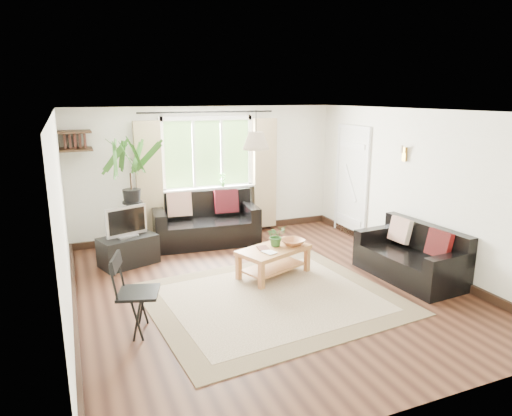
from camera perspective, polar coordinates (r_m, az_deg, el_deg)
name	(u,v)px	position (r m, az deg, el deg)	size (l,w,h in m)	color
floor	(267,288)	(6.40, 1.39, -9.97)	(5.50, 5.50, 0.00)	black
ceiling	(268,111)	(5.86, 1.53, 12.04)	(5.50, 5.50, 0.00)	white
wall_back	(208,172)	(8.55, -6.06, 4.48)	(5.00, 0.02, 2.40)	white
wall_front	(411,279)	(3.79, 18.79, -8.43)	(5.00, 0.02, 2.40)	white
wall_left	(63,224)	(5.52, -22.98, -1.81)	(0.02, 5.50, 2.40)	white
wall_right	(417,189)	(7.37, 19.53, 2.23)	(0.02, 5.50, 2.40)	white
rug	(272,298)	(6.08, 1.99, -11.21)	(3.08, 2.64, 0.02)	beige
window	(208,154)	(8.46, -6.05, 6.78)	(2.50, 0.16, 2.16)	white
door	(351,183)	(8.70, 11.84, 3.09)	(0.06, 0.96, 2.06)	silver
corner_shelf	(75,141)	(7.88, -21.68, 7.84)	(0.50, 0.50, 0.34)	black
pendant_lamp	(256,136)	(6.24, 0.00, 8.94)	(0.36, 0.36, 0.54)	beige
wall_sconce	(403,152)	(7.47, 17.93, 6.70)	(0.12, 0.12, 0.28)	beige
sofa_back	(205,220)	(8.18, -6.33, -1.50)	(1.82, 0.91, 0.86)	black
sofa_right	(409,254)	(6.97, 18.63, -5.44)	(0.79, 1.57, 0.74)	black
coffee_table	(274,262)	(6.74, 2.21, -6.74)	(1.05, 0.57, 0.43)	olive
table_plant	(276,236)	(6.72, 2.53, -3.48)	(0.28, 0.24, 0.31)	#2D5A24
bowl	(293,242)	(6.80, 4.62, -4.28)	(0.34, 0.34, 0.08)	#A05F37
book_a	(265,253)	(6.42, 1.15, -5.68)	(0.15, 0.20, 0.02)	white
book_b	(258,249)	(6.60, 0.23, -5.10)	(0.15, 0.21, 0.02)	brown
tv_stand	(128,251)	(7.44, -15.67, -5.14)	(0.85, 0.48, 0.46)	black
tv	(126,221)	(7.30, -15.91, -1.57)	(0.65, 0.22, 0.50)	#A5A5AA
palm_stand	(132,197)	(7.74, -15.24, 1.33)	(0.75, 0.75, 1.94)	black
folding_chair	(139,294)	(5.28, -14.46, -10.39)	(0.48, 0.48, 0.92)	black
sill_plant	(223,179)	(8.54, -4.20, 3.59)	(0.14, 0.10, 0.27)	#2D6023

